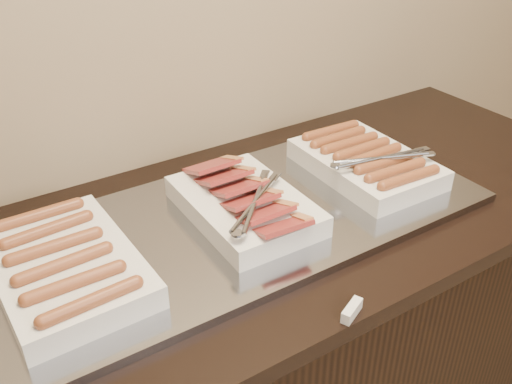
# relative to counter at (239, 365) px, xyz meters

# --- Properties ---
(counter) EXTENTS (2.06, 0.76, 0.90)m
(counter) POSITION_rel_counter_xyz_m (0.00, 0.00, 0.00)
(counter) COLOR black
(counter) RESTS_ON ground
(warming_tray) EXTENTS (1.20, 0.50, 0.02)m
(warming_tray) POSITION_rel_counter_xyz_m (-0.02, 0.00, 0.46)
(warming_tray) COLOR #91949E
(warming_tray) RESTS_ON counter
(dish_left) EXTENTS (0.26, 0.38, 0.07)m
(dish_left) POSITION_rel_counter_xyz_m (-0.38, 0.00, 0.50)
(dish_left) COLOR silver
(dish_left) RESTS_ON warming_tray
(dish_center) EXTENTS (0.25, 0.37, 0.09)m
(dish_center) POSITION_rel_counter_xyz_m (0.02, -0.00, 0.50)
(dish_center) COLOR silver
(dish_center) RESTS_ON warming_tray
(dish_right) EXTENTS (0.27, 0.36, 0.08)m
(dish_right) POSITION_rel_counter_xyz_m (0.38, -0.00, 0.50)
(dish_right) COLOR silver
(dish_right) RESTS_ON warming_tray
(label_holder) EXTENTS (0.06, 0.04, 0.02)m
(label_holder) POSITION_rel_counter_xyz_m (0.03, -0.36, 0.46)
(label_holder) COLOR silver
(label_holder) RESTS_ON counter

